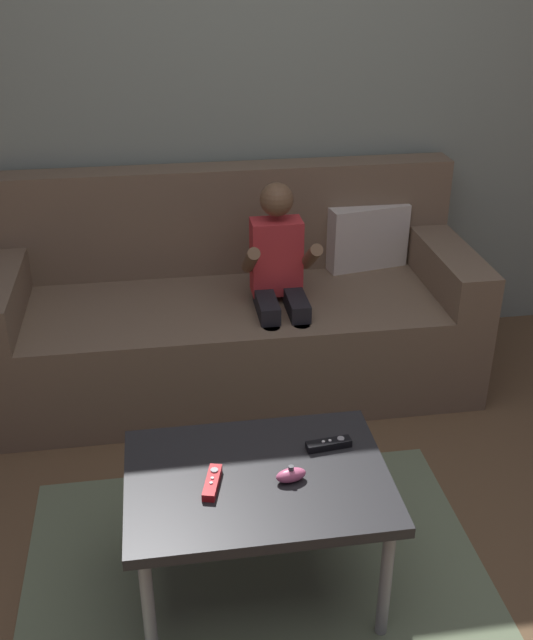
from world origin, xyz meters
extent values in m
plane|color=brown|center=(0.00, 0.00, 0.00)|extent=(9.01, 9.01, 0.00)
cube|color=gray|center=(0.00, 1.90, 1.25)|extent=(4.50, 0.05, 2.50)
cube|color=#75604C|center=(-0.20, 1.46, 0.22)|extent=(2.10, 0.80, 0.43)
cube|color=#75604C|center=(-0.20, 1.78, 0.68)|extent=(2.10, 0.16, 0.49)
cube|color=#75604C|center=(-1.16, 1.46, 0.53)|extent=(0.18, 0.80, 0.19)
cube|color=#75604C|center=(0.76, 1.46, 0.53)|extent=(0.18, 0.80, 0.19)
cube|color=silver|center=(0.46, 1.70, 0.58)|extent=(0.39, 0.19, 0.30)
cylinder|color=black|center=(-0.07, 1.16, 0.22)|extent=(0.07, 0.07, 0.43)
cylinder|color=black|center=(0.05, 1.16, 0.22)|extent=(0.07, 0.07, 0.43)
cube|color=black|center=(-0.07, 1.29, 0.46)|extent=(0.08, 0.26, 0.08)
cube|color=black|center=(0.05, 1.29, 0.46)|extent=(0.08, 0.26, 0.08)
cube|color=red|center=(-0.01, 1.42, 0.63)|extent=(0.21, 0.12, 0.32)
cylinder|color=brown|center=(-0.14, 1.30, 0.66)|extent=(0.05, 0.23, 0.18)
cylinder|color=brown|center=(0.11, 1.30, 0.66)|extent=(0.05, 0.23, 0.18)
sphere|color=brown|center=(-0.01, 1.42, 0.88)|extent=(0.14, 0.14, 0.14)
cube|color=#232326|center=(-0.26, 0.24, 0.42)|extent=(0.77, 0.56, 0.04)
cylinder|color=gray|center=(-0.60, 0.01, 0.20)|extent=(0.04, 0.04, 0.41)
cylinder|color=gray|center=(0.07, 0.01, 0.20)|extent=(0.04, 0.04, 0.41)
cylinder|color=gray|center=(-0.60, 0.47, 0.20)|extent=(0.04, 0.04, 0.41)
cylinder|color=gray|center=(0.07, 0.47, 0.20)|extent=(0.04, 0.04, 0.41)
cube|color=#6B7A5B|center=(-0.26, 0.24, 0.00)|extent=(1.48, 1.19, 0.01)
cube|color=red|center=(-0.40, 0.21, 0.45)|extent=(0.07, 0.14, 0.02)
cylinder|color=#99999E|center=(-0.39, 0.25, 0.47)|extent=(0.02, 0.02, 0.00)
cylinder|color=silver|center=(-0.39, 0.21, 0.47)|extent=(0.01, 0.01, 0.00)
cylinder|color=silver|center=(-0.40, 0.19, 0.47)|extent=(0.01, 0.01, 0.00)
ellipsoid|color=pink|center=(-0.17, 0.20, 0.46)|extent=(0.10, 0.06, 0.04)
cylinder|color=#4C4C51|center=(-0.17, 0.20, 0.49)|extent=(0.02, 0.02, 0.01)
cube|color=black|center=(-0.03, 0.34, 0.45)|extent=(0.14, 0.05, 0.02)
cylinder|color=#99999E|center=(0.01, 0.34, 0.47)|extent=(0.02, 0.02, 0.00)
cylinder|color=silver|center=(-0.02, 0.34, 0.47)|extent=(0.01, 0.01, 0.00)
cylinder|color=silver|center=(-0.05, 0.33, 0.47)|extent=(0.01, 0.01, 0.00)
camera|label=1|loc=(-0.50, -1.47, 1.85)|focal=42.17mm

